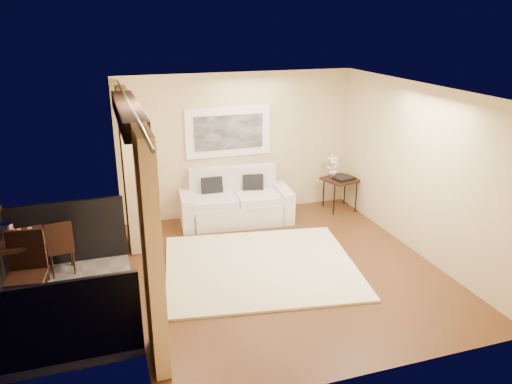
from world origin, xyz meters
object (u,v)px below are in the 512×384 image
side_table (340,181)px  sofa (235,203)px  ice_bucket (7,230)px  bistro_table (17,244)px  balcony_chair_near (27,265)px  balcony_chair_far (60,244)px  orchid (333,166)px

side_table → sofa: bearing=177.5°
side_table → ice_bucket: 5.93m
bistro_table → balcony_chair_near: balcony_chair_near is taller
side_table → bistro_table: bistro_table is taller
sofa → balcony_chair_far: 3.26m
balcony_chair_far → balcony_chair_near: (-0.35, -0.82, 0.13)m
orchid → bistro_table: size_ratio=0.55×
sofa → orchid: size_ratio=4.56×
orchid → ice_bucket: bearing=-164.1°
bistro_table → balcony_chair_far: balcony_chair_far is taller
balcony_chair_near → ice_bucket: (-0.24, 0.48, 0.32)m
orchid → bistro_table: bearing=-163.2°
bistro_table → balcony_chair_far: bearing=40.0°
side_table → bistro_table: size_ratio=0.87×
balcony_chair_far → balcony_chair_near: bearing=57.3°
sofa → orchid: (2.01, 0.02, 0.53)m
ice_bucket → bistro_table: bearing=-35.2°
bistro_table → ice_bucket: ice_bucket is taller
side_table → balcony_chair_near: size_ratio=0.69×
balcony_chair_far → bistro_table: bearing=30.6°
sofa → ice_bucket: size_ratio=10.57×
orchid → balcony_chair_far: (-5.02, -1.25, -0.39)m
orchid → bistro_table: orchid is taller
orchid → balcony_chair_far: orchid is taller
bistro_table → balcony_chair_far: (0.49, 0.41, -0.27)m
side_table → balcony_chair_far: balcony_chair_far is taller
sofa → side_table: bearing=2.7°
orchid → ice_bucket: orchid is taller
balcony_chair_far → ice_bucket: bearing=20.5°
sofa → orchid: 2.08m
sofa → side_table: sofa is taller
ice_bucket → orchid: bearing=15.9°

